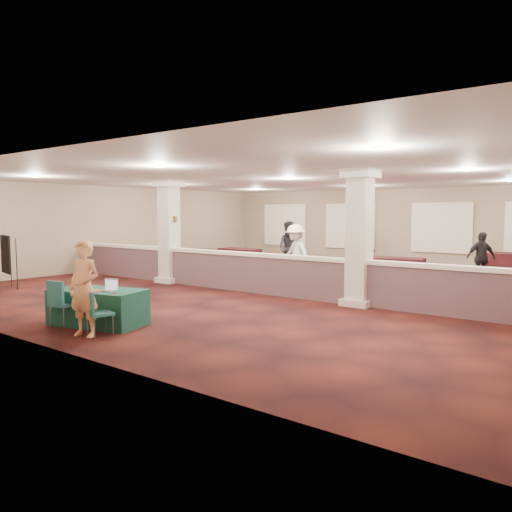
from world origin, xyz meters
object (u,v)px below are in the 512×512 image
Objects in this scene: conf_chair_main at (96,310)px; far_table_front_left at (200,257)px; far_table_front_center at (354,277)px; attendee_a at (290,248)px; far_table_front_right at (479,288)px; far_table_back_left at (240,257)px; attendee_c at (481,258)px; attendee_b at (295,253)px; attendee_d at (364,244)px; near_table at (98,307)px; woman at (84,288)px; conf_chair_side at (61,300)px; easel_board at (6,255)px; far_table_back_center at (394,269)px.

conf_chair_main is 12.32m from far_table_front_left.
far_table_front_center is 1.05× the size of attendee_a.
far_table_front_left is at bearing 169.72° from far_table_front_right.
far_table_back_left is 9.32m from attendee_c.
attendee_b reaches higher than attendee_d.
conf_chair_main is at bearing -52.32° from near_table.
conf_chair_main is at bearing 27.13° from woman.
conf_chair_side is 0.50× the size of attendee_b.
conf_chair_main is 0.51× the size of attendee_c.
near_table is 1.04× the size of far_table_back_left.
conf_chair_side is 0.46× the size of far_table_front_center.
conf_chair_side reaches higher than near_table.
far_table_front_left is 5.08m from attendee_a.
woman is at bearing -154.16° from attendee_c.
attendee_a reaches higher than attendee_c.
far_table_front_left is at bearing 138.80° from conf_chair_main.
easel_board is at bearing 71.40° from attendee_d.
far_table_back_left is 0.99× the size of attendee_d.
conf_chair_main is at bearing -97.80° from far_table_back_center.
attendee_a is at bearing 150.64° from attendee_b.
woman is 14.25m from attendee_d.
conf_chair_side is 0.50× the size of far_table_back_center.
attendee_a is at bearing 167.39° from far_table_front_right.
conf_chair_main is 12.10m from far_table_back_left.
near_table is 0.70m from conf_chair_side.
near_table is 1.00× the size of attendee_b.
far_table_back_left reaches higher than far_table_front_left.
far_table_front_right is 0.90× the size of attendee_b.
attendee_c is (10.58, 9.45, -0.18)m from easel_board.
conf_chair_side is at bearing -125.16° from far_table_front_right.
attendee_d is at bearing 78.30° from near_table.
conf_chair_main is at bearing -1.79° from easel_board.
far_table_back_left is at bearing 175.76° from far_table_back_center.
attendee_b reaches higher than near_table.
attendee_a is at bearing 86.71° from attendee_d.
conf_chair_main is 1.08m from conf_chair_side.
far_table_front_left is at bearing -178.65° from far_table_back_center.
conf_chair_side is (-1.07, -0.01, 0.06)m from conf_chair_main.
near_table is 9.94m from far_table_back_center.
woman is 0.87× the size of far_table_front_center.
conf_chair_main is 0.52× the size of easel_board.
woman is at bearing -55.72° from far_table_front_left.
conf_chair_side is 10.58m from far_table_back_center.
easel_board is 9.15m from far_table_back_left.
attendee_b reaches higher than far_table_back_center.
conf_chair_main is at bearing -61.21° from attendee_b.
woman is (0.93, -0.11, 0.32)m from conf_chair_side.
woman is 1.06× the size of far_table_front_left.
woman reaches higher than far_table_back_left.
attendee_b is at bearing 178.50° from far_table_front_right.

